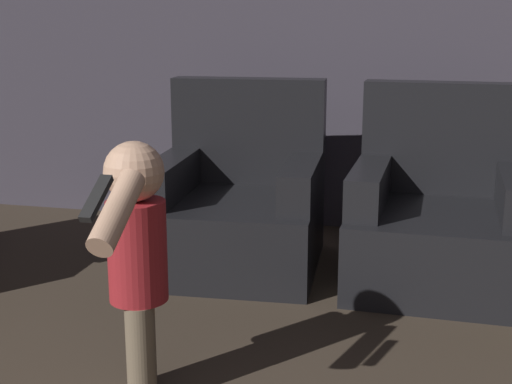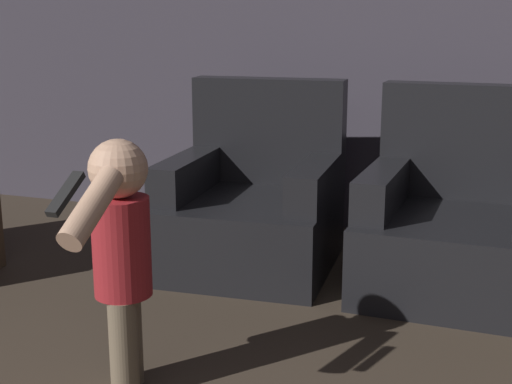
{
  "view_description": "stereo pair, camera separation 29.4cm",
  "coord_description": "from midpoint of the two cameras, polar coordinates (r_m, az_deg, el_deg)",
  "views": [
    {
      "loc": [
        0.61,
        0.13,
        1.29
      ],
      "look_at": [
        -0.06,
        2.92,
        0.59
      ],
      "focal_mm": 50.0,
      "sensor_mm": 36.0,
      "label": 1
    },
    {
      "loc": [
        0.89,
        0.22,
        1.29
      ],
      "look_at": [
        -0.06,
        2.92,
        0.59
      ],
      "focal_mm": 50.0,
      "sensor_mm": 36.0,
      "label": 2
    }
  ],
  "objects": [
    {
      "name": "wall_back",
      "position": [
        4.39,
        3.8,
        13.89
      ],
      "size": [
        8.4,
        0.05,
        2.6
      ],
      "color": "#3D3842",
      "rests_on": "ground_plane"
    },
    {
      "name": "person_toddler",
      "position": [
        2.43,
        -13.02,
        -4.73
      ],
      "size": [
        0.2,
        0.6,
        0.9
      ],
      "rotation": [
        0.0,
        0.0,
        1.94
      ],
      "color": "brown",
      "rests_on": "ground_plane"
    },
    {
      "name": "armchair_left",
      "position": [
        3.78,
        -3.63,
        -1.17
      ],
      "size": [
        0.9,
        0.95,
        0.97
      ],
      "rotation": [
        0.0,
        0.0,
        0.06
      ],
      "color": "black",
      "rests_on": "ground_plane"
    },
    {
      "name": "armchair_right",
      "position": [
        3.63,
        12.24,
        -2.13
      ],
      "size": [
        0.87,
        0.93,
        0.97
      ],
      "rotation": [
        0.0,
        0.0,
        -0.03
      ],
      "color": "black",
      "rests_on": "ground_plane"
    }
  ]
}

